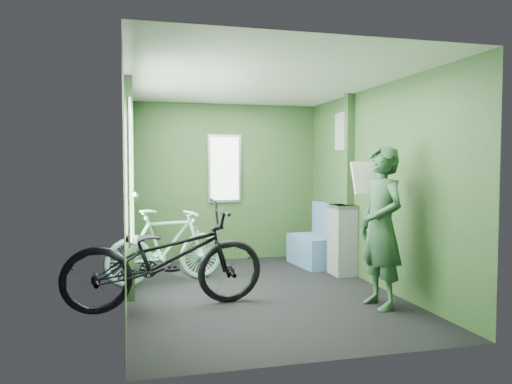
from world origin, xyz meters
TOP-DOWN VIEW (x-y plane):
  - room at (-0.04, 0.04)m, footprint 4.00×4.02m
  - bicycle_black at (-1.03, -0.42)m, footprint 2.01×1.00m
  - bicycle_mint at (-0.95, 0.67)m, footprint 1.54×0.85m
  - passenger at (1.02, -0.86)m, footprint 0.44×0.68m
  - waste_box at (1.26, 0.60)m, footprint 0.26×0.37m
  - bench_seat at (1.14, 1.25)m, footprint 0.54×0.87m

SIDE VIEW (x-z plane):
  - bicycle_black at x=-1.03m, z-range -0.55..0.55m
  - bicycle_mint at x=-0.95m, z-range -0.45..0.45m
  - bench_seat at x=1.14m, z-range -0.18..0.69m
  - waste_box at x=1.26m, z-range 0.00..0.90m
  - passenger at x=1.02m, z-range 0.00..1.58m
  - room at x=-0.04m, z-range 0.28..2.59m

